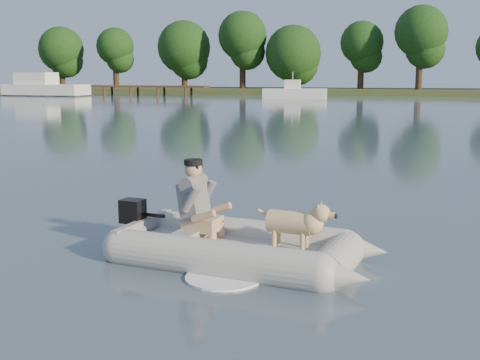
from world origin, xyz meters
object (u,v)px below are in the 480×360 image
(dock, at_px, (125,90))
(cabin_cruiser, at_px, (46,84))
(dog, at_px, (290,226))
(motorboat, at_px, (295,86))
(dinghy, at_px, (242,217))
(man, at_px, (195,198))

(dock, bearing_deg, cabin_cruiser, -151.46)
(dog, bearing_deg, cabin_cruiser, 133.54)
(dock, bearing_deg, motorboat, -10.23)
(dinghy, height_order, man, man)
(cabin_cruiser, height_order, motorboat, cabin_cruiser)
(dock, bearing_deg, dog, -62.58)
(dinghy, distance_m, dog, 0.60)
(cabin_cruiser, bearing_deg, man, -52.80)
(dog, height_order, motorboat, motorboat)
(man, height_order, dog, man)
(man, relative_size, motorboat, 0.17)
(dinghy, distance_m, man, 0.67)
(dinghy, bearing_deg, man, 175.76)
(dock, xyz_separation_m, man, (25.58, -51.51, 0.20))
(dog, bearing_deg, dinghy, -175.43)
(dog, relative_size, motorboat, 0.15)
(dock, relative_size, dog, 20.86)
(dock, distance_m, dog, 58.23)
(dinghy, xyz_separation_m, cabin_cruiser, (-33.22, 47.84, 0.64))
(man, xyz_separation_m, dog, (1.23, -0.18, -0.24))
(dinghy, xyz_separation_m, motorboat, (-7.66, 48.30, 0.59))
(cabin_cruiser, relative_size, motorboat, 1.53)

